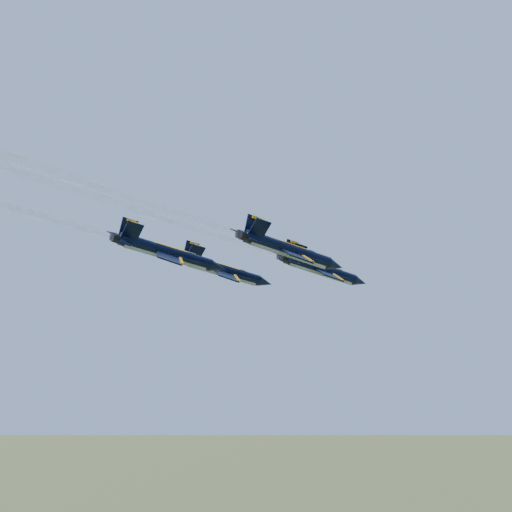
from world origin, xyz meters
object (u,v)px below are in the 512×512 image
Objects in this scene: jet_left at (224,270)px; jet_right at (291,251)px; jet_lead at (322,270)px; jet_slot at (169,253)px.

jet_left is 19.28m from jet_right.
jet_left is (-13.39, -9.15, 0.00)m from jet_lead.
jet_right is at bearing 0.74° from jet_left.
jet_right is at bearing 53.93° from jet_slot.
jet_slot is (-10.16, -25.36, 0.00)m from jet_lead.
jet_lead is 1.00× the size of jet_right.
jet_right and jet_slot have the same top height.
jet_right is (4.61, -16.06, 0.00)m from jet_lead.
jet_left and jet_slot have the same top height.
jet_lead is at bearing 89.90° from jet_slot.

